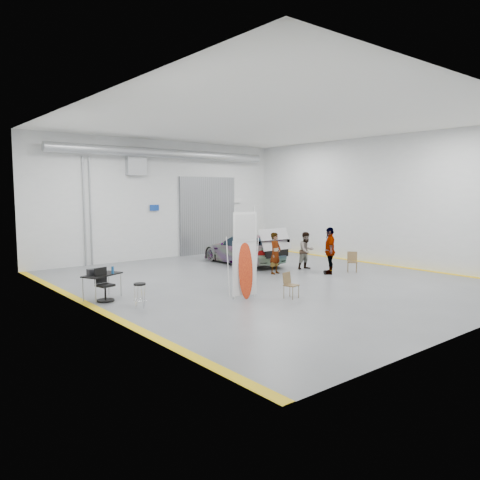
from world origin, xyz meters
TOP-DOWN VIEW (x-y plane):
  - ground at (0.00, 0.00)m, footprint 16.00×16.00m
  - room_shell at (0.24, 2.22)m, footprint 14.02×16.18m
  - sedan_car at (1.94, 3.83)m, footprint 2.25×4.92m
  - person_a at (1.27, 0.91)m, footprint 0.72×0.56m
  - person_b at (3.12, 0.89)m, footprint 0.86×0.69m
  - person_c at (2.99, -0.54)m, footprint 1.13×1.13m
  - surfboard_display at (-2.55, -1.80)m, footprint 0.81×0.38m
  - folding_chair_near at (-1.43, -2.69)m, footprint 0.46×0.48m
  - folding_chair_far at (4.02, -0.91)m, footprint 0.57×0.66m
  - shop_stool at (-5.79, -0.74)m, footprint 0.38×0.38m
  - work_table at (-6.24, 1.10)m, footprint 1.41×1.09m
  - office_chair at (-6.26, 0.73)m, footprint 0.55×0.57m
  - trunk_lid at (1.94, 1.68)m, footprint 1.63×0.99m

SIDE VIEW (x-z plane):
  - ground at x=0.00m, z-range 0.00..0.00m
  - folding_chair_near at x=-1.43m, z-range -0.16..0.68m
  - folding_chair_far at x=4.02m, z-range -0.16..0.70m
  - shop_stool at x=-5.79m, z-range 0.00..0.73m
  - office_chair at x=-6.26m, z-range -0.06..0.97m
  - sedan_car at x=1.94m, z-range 0.00..1.39m
  - work_table at x=-6.24m, z-range 0.28..1.31m
  - person_b at x=3.12m, z-range 0.00..1.65m
  - person_a at x=1.27m, z-range 0.00..1.73m
  - person_c at x=2.99m, z-range 0.00..1.96m
  - surfboard_display at x=-2.55m, z-range -0.28..2.67m
  - trunk_lid at x=1.94m, z-range 1.39..1.43m
  - room_shell at x=0.24m, z-range 1.07..7.08m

